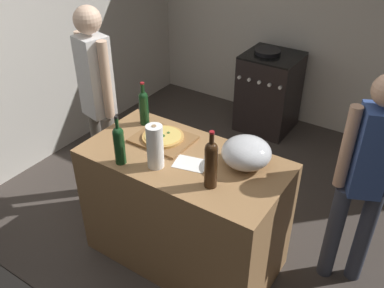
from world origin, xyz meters
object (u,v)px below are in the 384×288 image
(person_in_stripes, at_px, (98,98))
(wine_bottle_green, at_px, (119,144))
(pizza, at_px, (163,137))
(wine_bottle_dark, at_px, (144,106))
(person_in_red, at_px, (365,176))
(wine_bottle_amber, at_px, (211,163))
(mixing_bowl, at_px, (246,153))
(paper_towel_roll, at_px, (155,147))
(stove, at_px, (269,92))

(person_in_stripes, bearing_deg, wine_bottle_green, -36.14)
(wine_bottle_green, bearing_deg, pizza, 79.61)
(pizza, height_order, wine_bottle_green, wine_bottle_green)
(wine_bottle_dark, relative_size, person_in_red, 0.21)
(wine_bottle_amber, bearing_deg, person_in_red, 39.77)
(mixing_bowl, height_order, person_in_stripes, person_in_stripes)
(person_in_stripes, bearing_deg, paper_towel_roll, -24.08)
(wine_bottle_green, distance_m, stove, 2.47)
(wine_bottle_dark, bearing_deg, pizza, -24.22)
(stove, xyz_separation_m, person_in_stripes, (-0.65, -1.91, 0.54))
(pizza, distance_m, wine_bottle_dark, 0.30)
(pizza, xyz_separation_m, person_in_red, (1.28, 0.37, -0.04))
(wine_bottle_amber, distance_m, stove, 2.44)
(pizza, bearing_deg, person_in_red, 16.11)
(paper_towel_roll, distance_m, wine_bottle_amber, 0.39)
(pizza, relative_size, person_in_red, 0.19)
(person_in_stripes, bearing_deg, mixing_bowl, -3.05)
(pizza, bearing_deg, wine_bottle_dark, 155.78)
(wine_bottle_dark, distance_m, stove, 2.02)
(wine_bottle_amber, relative_size, person_in_red, 0.24)
(mixing_bowl, xyz_separation_m, wine_bottle_dark, (-0.87, 0.06, 0.05))
(wine_bottle_green, relative_size, stove, 0.37)
(paper_towel_roll, relative_size, stove, 0.32)
(pizza, bearing_deg, stove, 92.17)
(wine_bottle_amber, xyz_separation_m, person_in_red, (0.74, 0.62, -0.18))
(wine_bottle_dark, relative_size, person_in_stripes, 0.20)
(paper_towel_roll, distance_m, stove, 2.39)
(stove, bearing_deg, person_in_red, -50.71)
(wine_bottle_amber, xyz_separation_m, wine_bottle_green, (-0.60, -0.11, -0.02))
(wine_bottle_dark, relative_size, stove, 0.36)
(stove, bearing_deg, person_in_stripes, -108.89)
(paper_towel_roll, height_order, person_in_stripes, person_in_stripes)
(paper_towel_roll, xyz_separation_m, stove, (-0.22, 2.30, -0.61))
(pizza, xyz_separation_m, stove, (-0.08, 2.03, -0.49))
(wine_bottle_dark, xyz_separation_m, wine_bottle_amber, (0.79, -0.36, 0.02))
(wine_bottle_amber, xyz_separation_m, person_in_stripes, (-1.27, 0.37, -0.09))
(mixing_bowl, relative_size, wine_bottle_green, 0.93)
(mixing_bowl, bearing_deg, wine_bottle_dark, 175.85)
(paper_towel_roll, relative_size, wine_bottle_green, 0.87)
(stove, height_order, person_in_red, person_in_red)
(mixing_bowl, distance_m, person_in_red, 0.75)
(wine_bottle_green, bearing_deg, mixing_bowl, 31.17)
(wine_bottle_green, bearing_deg, person_in_red, 28.50)
(pizza, relative_size, wine_bottle_dark, 0.88)
(pizza, bearing_deg, wine_bottle_green, -100.39)
(stove, relative_size, person_in_red, 0.58)
(wine_bottle_green, relative_size, person_in_stripes, 0.20)
(wine_bottle_amber, height_order, person_in_stripes, person_in_stripes)
(person_in_stripes, bearing_deg, pizza, -9.56)
(paper_towel_roll, bearing_deg, person_in_stripes, 155.92)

